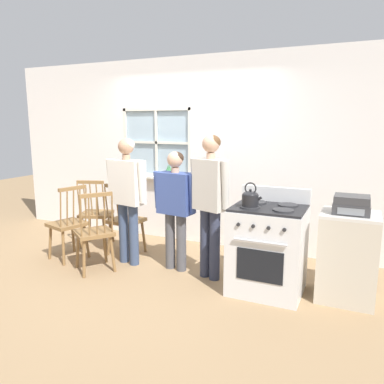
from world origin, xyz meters
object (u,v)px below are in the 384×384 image
at_px(kettle, 250,198).
at_px(stereo, 352,205).
at_px(person_adult_right, 210,194).
at_px(chair_near_wall, 94,234).
at_px(chair_near_stove, 96,215).
at_px(chair_center_cluster, 125,221).
at_px(chair_by_window, 68,225).
at_px(person_elderly_left, 127,189).
at_px(side_counter, 347,257).
at_px(person_teen_center, 175,200).
at_px(potted_plant, 169,173).
at_px(stove, 268,248).

relative_size(kettle, stereo, 0.73).
bearing_deg(person_adult_right, stereo, 21.00).
bearing_deg(chair_near_wall, chair_near_stove, -105.95).
bearing_deg(kettle, chair_center_cluster, 166.11).
xyz_separation_m(chair_by_window, kettle, (2.42, -0.00, 0.56)).
distance_m(person_elderly_left, side_counter, 2.61).
relative_size(side_counter, stereo, 2.65).
xyz_separation_m(chair_near_stove, side_counter, (3.39, -0.31, -0.01)).
height_order(person_elderly_left, side_counter, person_elderly_left).
height_order(chair_near_wall, kettle, kettle).
bearing_deg(chair_by_window, person_teen_center, 116.42).
bearing_deg(potted_plant, kettle, -38.52).
bearing_deg(chair_center_cluster, person_adult_right, 172.41).
xyz_separation_m(chair_by_window, chair_near_wall, (0.57, -0.18, 0.00)).
relative_size(person_teen_center, person_adult_right, 0.88).
relative_size(chair_by_window, person_adult_right, 0.60).
bearing_deg(chair_near_wall, potted_plant, -153.14).
height_order(chair_near_stove, potted_plant, potted_plant).
distance_m(person_teen_center, kettle, 1.04).
xyz_separation_m(chair_by_window, chair_center_cluster, (0.57, 0.46, 0.00)).
relative_size(chair_near_wall, side_counter, 1.10).
distance_m(stove, side_counter, 0.79).
bearing_deg(person_adult_right, stove, 12.98).
height_order(chair_center_cluster, chair_near_stove, same).
distance_m(person_adult_right, kettle, 0.55).
height_order(chair_by_window, chair_near_stove, same).
bearing_deg(chair_near_stove, kettle, 147.62).
xyz_separation_m(person_adult_right, stereo, (1.45, 0.06, 0.00)).
bearing_deg(person_teen_center, potted_plant, 128.68).
xyz_separation_m(person_teen_center, person_adult_right, (0.48, -0.07, 0.12)).
bearing_deg(person_elderly_left, chair_by_window, -155.77).
bearing_deg(side_counter, stereo, -90.00).
height_order(chair_near_stove, stereo, stereo).
height_order(person_elderly_left, person_adult_right, person_adult_right).
height_order(person_teen_center, potted_plant, person_teen_center).
height_order(person_adult_right, potted_plant, person_adult_right).
distance_m(person_elderly_left, person_adult_right, 1.11).
distance_m(chair_near_stove, kettle, 2.58).
height_order(chair_near_wall, stove, stove).
bearing_deg(person_teen_center, person_elderly_left, -166.87).
height_order(chair_by_window, person_teen_center, person_teen_center).
height_order(person_elderly_left, person_teen_center, person_elderly_left).
bearing_deg(person_elderly_left, chair_center_cluster, 141.88).
bearing_deg(stereo, chair_center_cluster, 175.93).
distance_m(person_teen_center, person_adult_right, 0.50).
bearing_deg(person_adult_right, person_teen_center, -169.72).
bearing_deg(side_counter, chair_by_window, -175.28).
distance_m(chair_by_window, kettle, 2.49).
bearing_deg(person_elderly_left, chair_near_stove, 165.16).
height_order(chair_near_stove, person_teen_center, person_teen_center).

